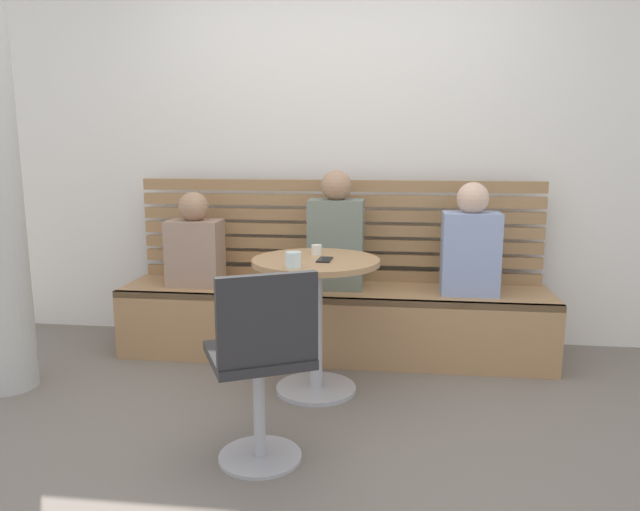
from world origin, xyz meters
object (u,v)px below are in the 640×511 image
white_chair (262,361)px  booth_bench (333,322)px  cup_glass_short (293,260)px  phone_on_table (325,260)px  person_adult (336,236)px  person_child_middle (471,245)px  cup_espresso_small (317,250)px  cafe_table (316,299)px  person_child_left (195,245)px

white_chair → booth_bench: bearing=84.0°
cup_glass_short → phone_on_table: bearing=58.8°
person_adult → phone_on_table: (0.00, -0.64, -0.03)m
person_child_middle → white_chair: bearing=-125.7°
cup_espresso_small → white_chair: bearing=-96.3°
cafe_table → cup_glass_short: cup_glass_short is taller
cafe_table → person_child_left: size_ratio=1.23×
booth_bench → person_adult: bearing=45.7°
white_chair → person_adult: size_ratio=1.15×
white_chair → person_child_middle: person_child_middle is taller
cafe_table → booth_bench: bearing=86.8°
person_adult → person_child_middle: bearing=-3.0°
white_chair → person_child_left: 1.58m
cafe_table → cup_glass_short: bearing=-107.3°
person_child_middle → phone_on_table: bearing=-144.0°
person_adult → person_child_left: size_ratio=1.23×
cafe_table → cup_glass_short: (-0.08, -0.25, 0.26)m
cup_espresso_small → phone_on_table: bearing=-67.9°
booth_bench → cup_glass_short: size_ratio=33.75×
booth_bench → white_chair: white_chair is taller
cup_espresso_small → phone_on_table: cup_espresso_small is taller
phone_on_table → white_chair: bearing=80.5°
booth_bench → person_child_left: size_ratio=4.49×
cup_espresso_small → phone_on_table: size_ratio=0.40×
cafe_table → cup_espresso_small: (-0.01, 0.12, 0.25)m
person_adult → phone_on_table: person_adult is taller
cup_glass_short → white_chair: bearing=-93.7°
cafe_table → person_adult: 0.65m
cafe_table → person_child_middle: size_ratio=1.09×
cafe_table → person_child_middle: person_child_middle is taller
cup_glass_short → person_adult: bearing=81.7°
person_child_left → cup_glass_short: 1.13m
white_chair → person_adult: (0.16, 1.41, 0.31)m
person_child_middle → cup_espresso_small: size_ratio=12.09×
white_chair → person_adult: bearing=83.5°
booth_bench → person_adult: person_adult is taller
cup_glass_short → person_child_left: bearing=133.8°
booth_bench → white_chair: size_ratio=3.18×
booth_bench → phone_on_table: bearing=-88.3°
phone_on_table → cup_espresso_small: bearing=-65.3°
cafe_table → phone_on_table: bearing=-36.0°
booth_bench → phone_on_table: phone_on_table is taller
person_child_middle → cup_glass_short: 1.24m
person_child_middle → booth_bench: bearing=178.0°
person_child_left → cup_espresso_small: person_child_left is taller
person_adult → person_child_middle: 0.82m
booth_bench → cup_glass_short: (-0.11, -0.83, 0.56)m
person_child_middle → cup_glass_short: bearing=-139.5°
booth_bench → person_child_middle: person_child_middle is taller
person_adult → person_child_middle: size_ratio=1.09×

